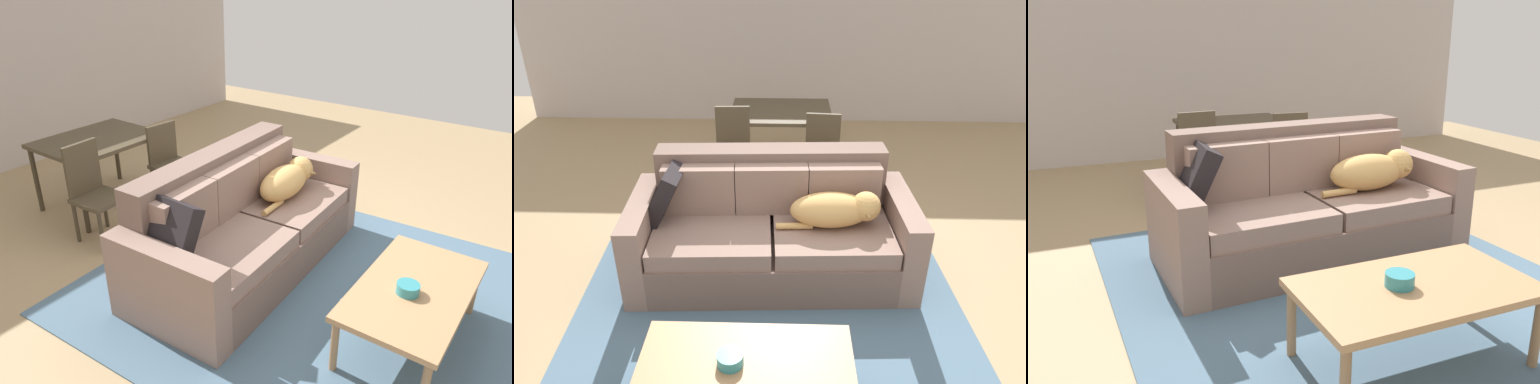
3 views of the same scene
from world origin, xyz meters
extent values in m
plane|color=tan|center=(0.00, 0.00, 0.00)|extent=(10.00, 10.00, 0.00)
cube|color=beige|center=(0.00, 4.00, 1.35)|extent=(8.00, 0.12, 2.70)
cube|color=slate|center=(-0.27, -0.42, 0.01)|extent=(3.06, 3.51, 0.01)
cube|color=#735B51|center=(-0.27, 0.19, 0.18)|extent=(1.92, 1.07, 0.35)
cube|color=gray|center=(-0.73, 0.17, 0.42)|extent=(0.95, 0.98, 0.14)
cube|color=gray|center=(0.20, 0.22, 0.42)|extent=(0.95, 0.98, 0.14)
cube|color=#735B51|center=(-0.28, 0.56, 0.73)|extent=(1.89, 0.33, 0.48)
cube|color=gray|center=(-0.86, 0.35, 0.69)|extent=(0.58, 0.19, 0.40)
cube|color=gray|center=(-0.27, 0.37, 0.69)|extent=(0.58, 0.19, 0.40)
cube|color=gray|center=(0.31, 0.40, 0.69)|extent=(0.58, 0.19, 0.40)
cube|color=gray|center=(-1.29, 0.15, 0.34)|extent=(0.22, 0.98, 0.69)
cube|color=gray|center=(0.76, 0.24, 0.34)|extent=(0.22, 0.98, 0.69)
ellipsoid|color=tan|center=(0.19, 0.16, 0.63)|extent=(0.64, 0.33, 0.27)
sphere|color=tan|center=(0.45, 0.15, 0.67)|extent=(0.23, 0.23, 0.23)
cone|color=#A07B47|center=(0.46, 0.05, 0.66)|extent=(0.11, 0.13, 0.10)
cylinder|color=tan|center=(-0.09, 0.09, 0.52)|extent=(0.28, 0.06, 0.05)
cube|color=black|center=(-1.11, 0.28, 0.70)|extent=(0.33, 0.47, 0.46)
cube|color=tan|center=(-0.37, -1.22, 0.42)|extent=(1.19, 0.66, 0.04)
cylinder|color=#9B744E|center=(0.18, -1.50, 0.20)|extent=(0.05, 0.05, 0.40)
cylinder|color=#9B744E|center=(-0.92, -0.94, 0.20)|extent=(0.05, 0.05, 0.40)
cylinder|color=#9B744E|center=(0.18, -0.94, 0.20)|extent=(0.05, 0.05, 0.40)
cylinder|color=teal|center=(-0.45, -1.20, 0.48)|extent=(0.15, 0.15, 0.07)
cube|color=#463C29|center=(-0.22, 2.20, 0.72)|extent=(1.13, 0.89, 0.04)
cylinder|color=#3C3323|center=(-0.73, 1.81, 0.35)|extent=(0.05, 0.05, 0.70)
cylinder|color=#3C3323|center=(0.30, 1.81, 0.35)|extent=(0.05, 0.05, 0.70)
cylinder|color=#3C3323|center=(-0.73, 2.59, 0.35)|extent=(0.05, 0.05, 0.70)
cylinder|color=#3C3323|center=(0.30, 2.59, 0.35)|extent=(0.05, 0.05, 0.70)
cube|color=#463C29|center=(-0.71, 1.57, 0.42)|extent=(0.42, 0.42, 0.04)
cube|color=#463C29|center=(-0.72, 1.75, 0.68)|extent=(0.36, 0.06, 0.49)
cylinder|color=#3F3625|center=(-0.88, 1.39, 0.20)|extent=(0.04, 0.04, 0.40)
cylinder|color=#3F3625|center=(-0.54, 1.41, 0.20)|extent=(0.04, 0.04, 0.40)
cylinder|color=#3F3625|center=(-0.89, 1.73, 0.20)|extent=(0.04, 0.04, 0.40)
cylinder|color=#3F3625|center=(-0.55, 1.75, 0.20)|extent=(0.04, 0.04, 0.40)
cube|color=#463C29|center=(0.21, 1.54, 0.44)|extent=(0.44, 0.44, 0.04)
cube|color=#463C29|center=(0.23, 1.72, 0.66)|extent=(0.36, 0.07, 0.41)
cylinder|color=#3F3625|center=(0.03, 1.39, 0.21)|extent=(0.04, 0.04, 0.42)
cylinder|color=#3F3625|center=(0.37, 1.35, 0.21)|extent=(0.04, 0.04, 0.42)
cylinder|color=#3F3625|center=(0.06, 1.73, 0.21)|extent=(0.04, 0.04, 0.42)
cylinder|color=#3F3625|center=(0.40, 1.69, 0.21)|extent=(0.04, 0.04, 0.42)
camera|label=1|loc=(-3.04, -1.87, 2.34)|focal=33.46mm
camera|label=2|loc=(-0.18, -3.08, 2.52)|focal=34.05mm
camera|label=3|loc=(-1.89, -3.15, 1.63)|focal=36.99mm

